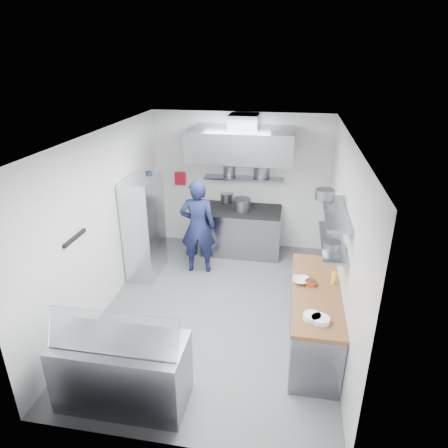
% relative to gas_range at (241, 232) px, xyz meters
% --- Properties ---
extents(floor, '(5.00, 5.00, 0.00)m').
position_rel_gas_range_xyz_m(floor, '(-0.10, -2.10, -0.45)').
color(floor, '#4D4D4F').
rests_on(floor, ground).
extents(ceiling, '(5.00, 5.00, 0.00)m').
position_rel_gas_range_xyz_m(ceiling, '(-0.10, -2.10, 2.35)').
color(ceiling, silver).
rests_on(ceiling, wall_back).
extents(wall_back, '(3.60, 2.80, 0.02)m').
position_rel_gas_range_xyz_m(wall_back, '(-0.10, 0.40, 0.95)').
color(wall_back, white).
rests_on(wall_back, floor).
extents(wall_front, '(3.60, 2.80, 0.02)m').
position_rel_gas_range_xyz_m(wall_front, '(-0.10, -4.60, 0.95)').
color(wall_front, white).
rests_on(wall_front, floor).
extents(wall_left, '(2.80, 5.00, 0.02)m').
position_rel_gas_range_xyz_m(wall_left, '(-1.90, -2.10, 0.95)').
color(wall_left, white).
rests_on(wall_left, floor).
extents(wall_right, '(2.80, 5.00, 0.02)m').
position_rel_gas_range_xyz_m(wall_right, '(1.70, -2.10, 0.95)').
color(wall_right, white).
rests_on(wall_right, floor).
extents(gas_range, '(1.60, 0.80, 0.90)m').
position_rel_gas_range_xyz_m(gas_range, '(0.00, 0.00, 0.00)').
color(gas_range, gray).
rests_on(gas_range, floor).
extents(cooktop, '(1.57, 0.78, 0.06)m').
position_rel_gas_range_xyz_m(cooktop, '(0.00, 0.00, 0.48)').
color(cooktop, black).
rests_on(cooktop, gas_range).
extents(stock_pot_left, '(0.26, 0.26, 0.20)m').
position_rel_gas_range_xyz_m(stock_pot_left, '(-0.36, 0.33, 0.61)').
color(stock_pot_left, slate).
rests_on(stock_pot_left, cooktop).
extents(stock_pot_mid, '(0.36, 0.36, 0.24)m').
position_rel_gas_range_xyz_m(stock_pot_mid, '(0.00, -0.08, 0.63)').
color(stock_pot_mid, slate).
rests_on(stock_pot_mid, cooktop).
extents(over_range_shelf, '(1.60, 0.30, 0.04)m').
position_rel_gas_range_xyz_m(over_range_shelf, '(0.00, 0.24, 1.07)').
color(over_range_shelf, gray).
rests_on(over_range_shelf, wall_back).
extents(shelf_pot_a, '(0.24, 0.24, 0.18)m').
position_rel_gas_range_xyz_m(shelf_pot_a, '(-0.32, 0.39, 1.18)').
color(shelf_pot_a, slate).
rests_on(shelf_pot_a, over_range_shelf).
extents(shelf_pot_b, '(0.33, 0.33, 0.22)m').
position_rel_gas_range_xyz_m(shelf_pot_b, '(0.34, 0.36, 1.20)').
color(shelf_pot_b, slate).
rests_on(shelf_pot_b, over_range_shelf).
extents(extractor_hood, '(1.90, 1.15, 0.55)m').
position_rel_gas_range_xyz_m(extractor_hood, '(0.00, -0.18, 1.85)').
color(extractor_hood, gray).
rests_on(extractor_hood, wall_back).
extents(hood_duct, '(0.55, 0.55, 0.24)m').
position_rel_gas_range_xyz_m(hood_duct, '(0.00, 0.05, 2.23)').
color(hood_duct, slate).
rests_on(hood_duct, extractor_hood).
extents(red_firebox, '(0.22, 0.10, 0.26)m').
position_rel_gas_range_xyz_m(red_firebox, '(-1.35, 0.34, 0.97)').
color(red_firebox, '#A80D20').
rests_on(red_firebox, wall_back).
extents(chef, '(0.70, 0.51, 1.79)m').
position_rel_gas_range_xyz_m(chef, '(-0.69, -0.90, 0.45)').
color(chef, '#13183B').
rests_on(chef, floor).
extents(wire_rack, '(0.50, 0.90, 1.85)m').
position_rel_gas_range_xyz_m(wire_rack, '(-1.63, -1.16, 0.48)').
color(wire_rack, silver).
rests_on(wire_rack, floor).
extents(rack_bin_a, '(0.16, 0.19, 0.18)m').
position_rel_gas_range_xyz_m(rack_bin_a, '(-1.63, -1.13, 0.35)').
color(rack_bin_a, white).
rests_on(rack_bin_a, wire_rack).
extents(rack_bin_b, '(0.13, 0.17, 0.15)m').
position_rel_gas_range_xyz_m(rack_bin_b, '(-1.63, -0.68, 0.85)').
color(rack_bin_b, yellow).
rests_on(rack_bin_b, wire_rack).
extents(rack_jar, '(0.12, 0.12, 0.18)m').
position_rel_gas_range_xyz_m(rack_jar, '(-1.58, -0.85, 1.35)').
color(rack_jar, black).
rests_on(rack_jar, wire_rack).
extents(knife_strip, '(0.04, 0.55, 0.05)m').
position_rel_gas_range_xyz_m(knife_strip, '(-1.88, -3.00, 1.10)').
color(knife_strip, black).
rests_on(knife_strip, wall_left).
extents(prep_counter_base, '(0.62, 2.00, 0.84)m').
position_rel_gas_range_xyz_m(prep_counter_base, '(1.38, -2.70, -0.03)').
color(prep_counter_base, gray).
rests_on(prep_counter_base, floor).
extents(prep_counter_top, '(0.65, 2.04, 0.06)m').
position_rel_gas_range_xyz_m(prep_counter_top, '(1.38, -2.70, 0.42)').
color(prep_counter_top, brown).
rests_on(prep_counter_top, prep_counter_base).
extents(plate_stack_a, '(0.22, 0.22, 0.06)m').
position_rel_gas_range_xyz_m(plate_stack_a, '(1.39, -3.40, 0.48)').
color(plate_stack_a, white).
rests_on(plate_stack_a, prep_counter_top).
extents(plate_stack_b, '(0.21, 0.21, 0.06)m').
position_rel_gas_range_xyz_m(plate_stack_b, '(1.30, -3.36, 0.48)').
color(plate_stack_b, white).
rests_on(plate_stack_b, prep_counter_top).
extents(copper_pan, '(0.16, 0.16, 0.06)m').
position_rel_gas_range_xyz_m(copper_pan, '(1.30, -2.58, 0.48)').
color(copper_pan, orange).
rests_on(copper_pan, prep_counter_top).
extents(squeeze_bottle, '(0.05, 0.05, 0.18)m').
position_rel_gas_range_xyz_m(squeeze_bottle, '(1.60, -2.49, 0.54)').
color(squeeze_bottle, yellow).
rests_on(squeeze_bottle, prep_counter_top).
extents(mixing_bowl, '(0.26, 0.26, 0.06)m').
position_rel_gas_range_xyz_m(mixing_bowl, '(1.17, -2.55, 0.48)').
color(mixing_bowl, white).
rests_on(mixing_bowl, prep_counter_top).
extents(wall_shelf_lower, '(0.30, 1.30, 0.04)m').
position_rel_gas_range_xyz_m(wall_shelf_lower, '(1.54, -2.40, 1.05)').
color(wall_shelf_lower, gray).
rests_on(wall_shelf_lower, wall_right).
extents(wall_shelf_upper, '(0.30, 1.30, 0.04)m').
position_rel_gas_range_xyz_m(wall_shelf_upper, '(1.54, -2.40, 1.47)').
color(wall_shelf_upper, gray).
rests_on(wall_shelf_upper, wall_right).
extents(shelf_pot_c, '(0.24, 0.24, 0.10)m').
position_rel_gas_range_xyz_m(shelf_pot_c, '(1.51, -2.68, 1.12)').
color(shelf_pot_c, slate).
rests_on(shelf_pot_c, wall_shelf_lower).
extents(shelf_pot_d, '(0.27, 0.27, 0.14)m').
position_rel_gas_range_xyz_m(shelf_pot_d, '(1.42, -1.96, 1.56)').
color(shelf_pot_d, slate).
rests_on(shelf_pot_d, wall_shelf_upper).
extents(display_case, '(1.50, 0.70, 0.85)m').
position_rel_gas_range_xyz_m(display_case, '(-0.84, -4.10, -0.03)').
color(display_case, gray).
rests_on(display_case, floor).
extents(display_glass, '(1.47, 0.19, 0.42)m').
position_rel_gas_range_xyz_m(display_glass, '(-0.84, -4.22, 0.62)').
color(display_glass, silver).
rests_on(display_glass, display_case).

